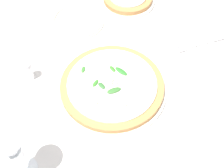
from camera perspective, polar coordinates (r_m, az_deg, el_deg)
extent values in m
plane|color=silver|center=(0.97, -1.49, -0.61)|extent=(6.00, 6.00, 0.00)
cylinder|color=silver|center=(0.96, 0.00, -0.84)|extent=(0.34, 0.34, 0.01)
cylinder|color=#AD7542|center=(0.95, 0.00, -0.32)|extent=(0.32, 0.32, 0.02)
cylinder|color=silver|center=(0.94, 0.00, 0.11)|extent=(0.27, 0.27, 0.01)
ellipsoid|color=#336B24|center=(0.97, 0.10, 2.79)|extent=(0.02, 0.03, 0.01)
ellipsoid|color=#2E6F23|center=(0.94, -3.03, 0.16)|extent=(0.03, 0.03, 0.01)
ellipsoid|color=#326C2A|center=(0.97, -5.29, 2.67)|extent=(0.02, 0.03, 0.01)
ellipsoid|color=#32642B|center=(0.92, 0.36, -1.17)|extent=(0.05, 0.03, 0.01)
ellipsoid|color=#286A26|center=(0.96, 1.70, 2.36)|extent=(0.04, 0.04, 0.01)
ellipsoid|color=#30602D|center=(0.93, -1.90, -0.29)|extent=(0.03, 0.03, 0.01)
cube|color=#EFE5C6|center=(0.89, 2.21, -3.74)|extent=(0.01, 0.00, 0.01)
cube|color=#EFE5C6|center=(0.89, -2.69, -3.39)|extent=(0.01, 0.01, 0.00)
cube|color=#EFE5C6|center=(0.97, -3.29, 3.30)|extent=(0.01, 0.01, 0.00)
cube|color=#EFE5C6|center=(0.94, -0.02, 0.66)|extent=(0.01, 0.01, 0.01)
cube|color=#EFE5C6|center=(0.93, -0.17, 0.38)|extent=(0.01, 0.01, 0.01)
cube|color=#EFE5C6|center=(0.93, 0.77, 0.31)|extent=(0.01, 0.01, 0.01)
cylinder|color=silver|center=(1.25, 2.86, 14.98)|extent=(0.21, 0.21, 0.01)
cylinder|color=white|center=(0.84, -16.45, -13.75)|extent=(0.01, 0.01, 0.08)
cone|color=white|center=(0.76, -18.01, -11.16)|extent=(0.08, 0.08, 0.10)
cylinder|color=white|center=(0.79, -17.49, -12.03)|extent=(0.04, 0.04, 0.03)
cube|color=silver|center=(1.13, 15.86, 6.97)|extent=(0.13, 0.09, 0.01)
cube|color=silver|center=(1.14, 17.34, 7.48)|extent=(0.14, 0.05, 0.00)
cube|color=silver|center=(1.09, 12.77, 6.38)|extent=(0.03, 0.03, 0.00)
cube|color=silver|center=(1.09, 11.18, 6.37)|extent=(0.04, 0.01, 0.00)
cube|color=silver|center=(1.08, 11.39, 6.04)|extent=(0.04, 0.01, 0.00)
cube|color=silver|center=(1.08, 11.60, 5.70)|extent=(0.04, 0.01, 0.00)
cylinder|color=silver|center=(1.17, -6.28, 11.27)|extent=(0.19, 0.19, 0.01)
torus|color=silver|center=(1.17, -6.32, 11.56)|extent=(0.18, 0.18, 0.01)
cylinder|color=silver|center=(1.01, -15.10, 2.15)|extent=(0.03, 0.03, 0.06)
cylinder|color=#B7B7BF|center=(0.99, -15.51, 3.35)|extent=(0.03, 0.03, 0.01)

